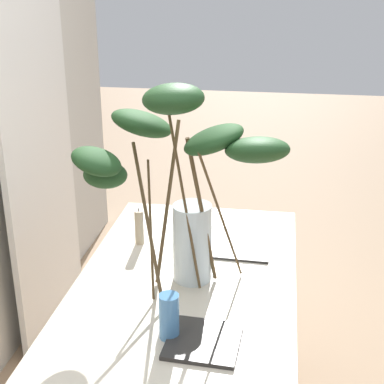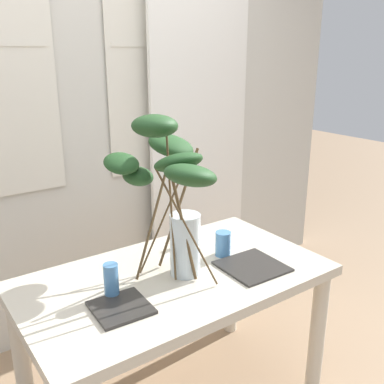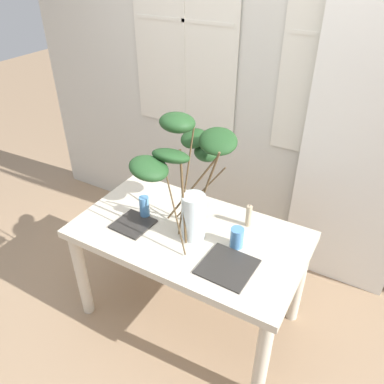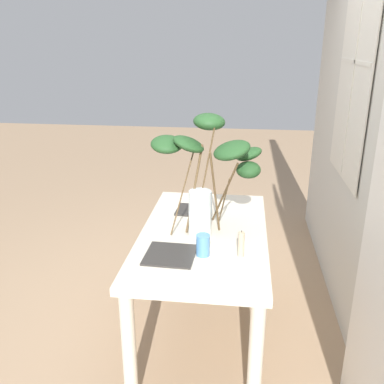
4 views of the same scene
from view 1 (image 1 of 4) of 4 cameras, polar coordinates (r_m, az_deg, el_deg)
name	(u,v)px [view 1 (image 1 of 4)]	position (r m, az deg, el deg)	size (l,w,h in m)	color
curtain_sheer_side	(33,91)	(2.85, -15.55, 9.62)	(0.77, 0.03, 2.51)	white
dining_table	(185,310)	(2.14, -0.71, -11.71)	(1.40, 0.79, 0.75)	beige
vase_with_branches	(178,172)	(1.89, -1.38, 1.97)	(0.46, 0.76, 0.75)	silver
drinking_glass_blue_left	(169,316)	(1.77, -2.29, -12.27)	(0.06, 0.06, 0.15)	#4C84BC
drinking_glass_blue_right	(191,231)	(2.32, -0.07, -3.94)	(0.08, 0.08, 0.12)	#4C84BC
plate_square_left	(203,341)	(1.79, 1.13, -14.60)	(0.22, 0.22, 0.01)	#2D2B28
plate_square_right	(237,244)	(2.35, 4.46, -5.17)	(0.28, 0.28, 0.01)	#2D2B28
pillar_candle	(139,227)	(2.34, -5.28, -3.53)	(0.04, 0.04, 0.16)	tan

